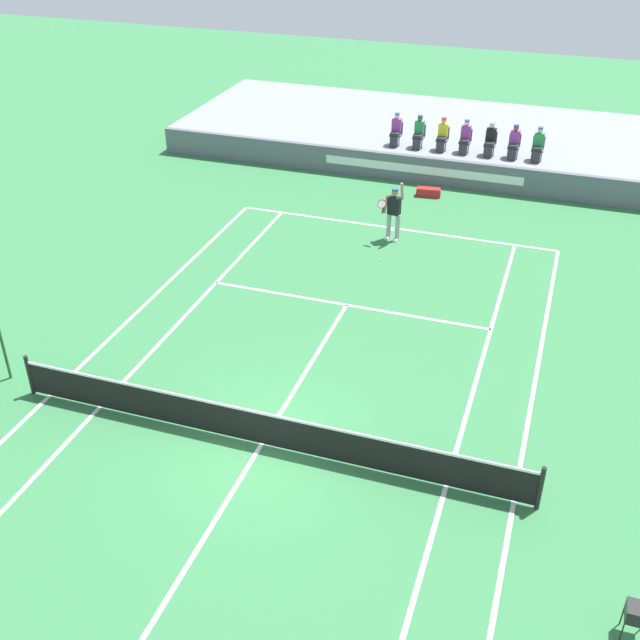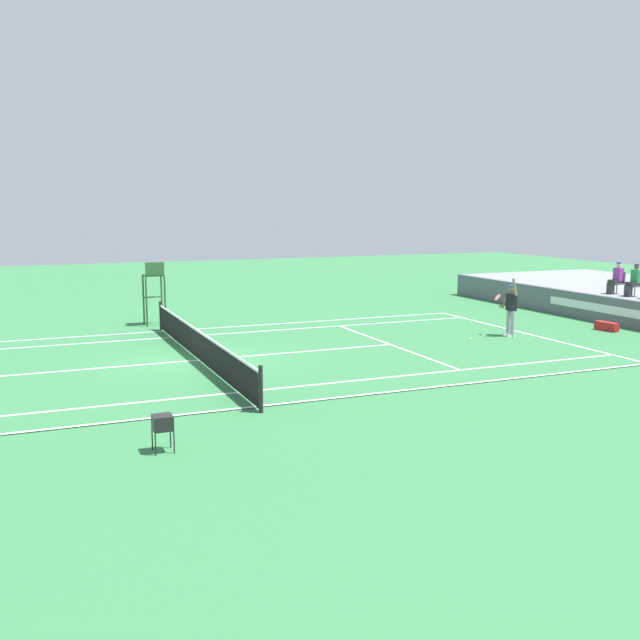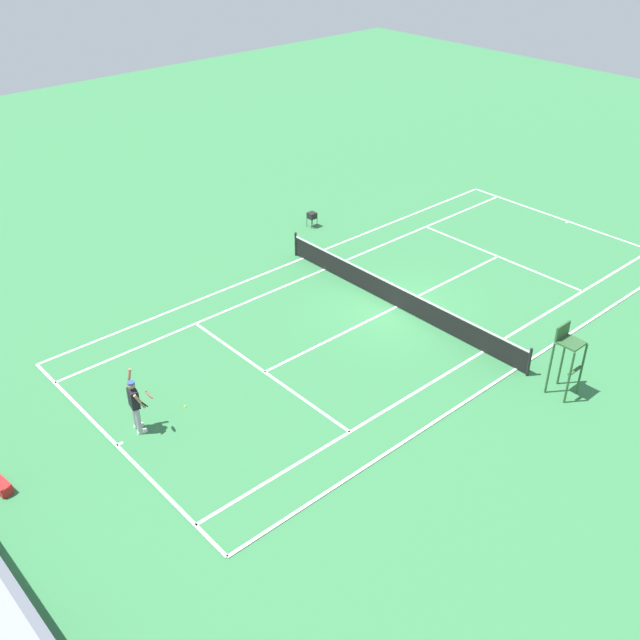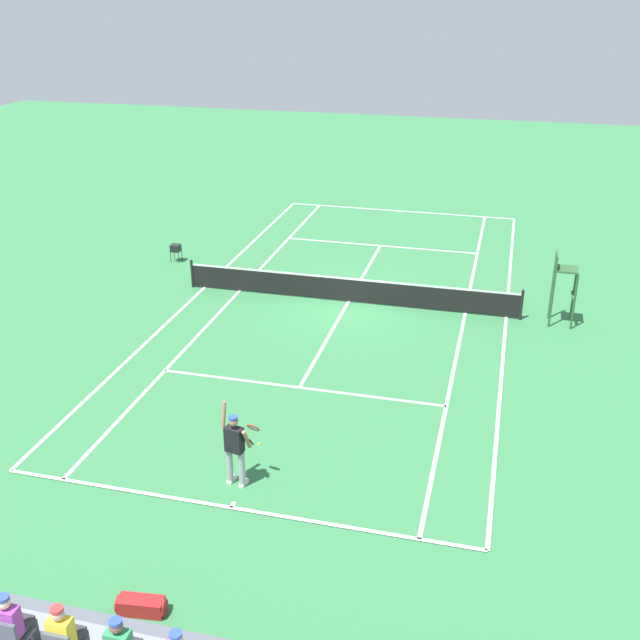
{
  "view_description": "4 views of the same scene",
  "coord_description": "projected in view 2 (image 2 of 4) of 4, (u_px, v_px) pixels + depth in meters",
  "views": [
    {
      "loc": [
        5.48,
        -12.12,
        11.4
      ],
      "look_at": [
        0.05,
        3.87,
        1.0
      ],
      "focal_mm": 43.9,
      "sensor_mm": 36.0,
      "label": 1
    },
    {
      "loc": [
        20.83,
        -4.8,
        4.5
      ],
      "look_at": [
        0.05,
        3.87,
        1.0
      ],
      "focal_mm": 40.9,
      "sensor_mm": 36.0,
      "label": 2
    },
    {
      "loc": [
        -16.28,
        18.48,
        14.53
      ],
      "look_at": [
        0.05,
        3.87,
        1.0
      ],
      "focal_mm": 41.75,
      "sensor_mm": 36.0,
      "label": 3
    },
    {
      "loc": [
        -5.21,
        24.43,
        10.58
      ],
      "look_at": [
        0.05,
        3.87,
        1.0
      ],
      "focal_mm": 42.79,
      "sensor_mm": 36.0,
      "label": 4
    }
  ],
  "objects": [
    {
      "name": "tennis_player",
      "position": [
        511.0,
        308.0,
        25.42
      ],
      "size": [
        0.82,
        0.62,
        2.08
      ],
      "color": "#9E9EA3",
      "rests_on": "ground"
    },
    {
      "name": "ground_plane",
      "position": [
        199.0,
        361.0,
        21.52
      ],
      "size": [
        80.0,
        80.0,
        0.0
      ],
      "primitive_type": "plane",
      "color": "#337542"
    },
    {
      "name": "barrier_wall",
      "position": [
        622.0,
        313.0,
        27.65
      ],
      "size": [
        22.04,
        0.25,
        1.06
      ],
      "color": "#565B66",
      "rests_on": "ground"
    },
    {
      "name": "net",
      "position": [
        198.0,
        344.0,
        21.44
      ],
      "size": [
        11.98,
        0.1,
        1.07
      ],
      "color": "black",
      "rests_on": "ground"
    },
    {
      "name": "court",
      "position": [
        199.0,
        361.0,
        21.52
      ],
      "size": [
        11.08,
        23.88,
        0.03
      ],
      "color": "#337542",
      "rests_on": "ground"
    },
    {
      "name": "tennis_ball",
      "position": [
        471.0,
        339.0,
        24.91
      ],
      "size": [
        0.07,
        0.07,
        0.07
      ],
      "primitive_type": "sphere",
      "color": "#D1E533",
      "rests_on": "ground"
    },
    {
      "name": "spectator_seated_1",
      "position": [
        634.0,
        281.0,
        28.23
      ],
      "size": [
        0.44,
        0.6,
        1.27
      ],
      "color": "#474C56",
      "rests_on": "bleacher_platform"
    },
    {
      "name": "equipment_bag",
      "position": [
        607.0,
        326.0,
        26.76
      ],
      "size": [
        0.93,
        0.43,
        0.32
      ],
      "color": "red",
      "rests_on": "ground"
    },
    {
      "name": "umpire_chair",
      "position": [
        154.0,
        285.0,
        27.8
      ],
      "size": [
        0.77,
        0.77,
        2.44
      ],
      "color": "#2D562D",
      "rests_on": "ground"
    },
    {
      "name": "ball_hopper",
      "position": [
        162.0,
        422.0,
        13.45
      ],
      "size": [
        0.36,
        0.36,
        0.7
      ],
      "color": "black",
      "rests_on": "ground"
    },
    {
      "name": "spectator_seated_0",
      "position": [
        616.0,
        279.0,
        29.07
      ],
      "size": [
        0.44,
        0.6,
        1.27
      ],
      "color": "#474C56",
      "rests_on": "bleacher_platform"
    }
  ]
}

